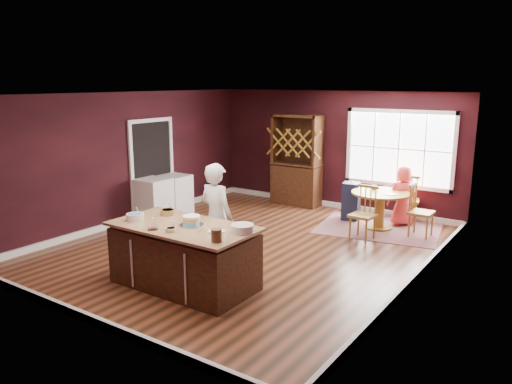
# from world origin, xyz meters

# --- Properties ---
(room_shell) EXTENTS (7.00, 7.00, 7.00)m
(room_shell) POSITION_xyz_m (0.00, 0.00, 1.35)
(room_shell) COLOR brown
(room_shell) RESTS_ON ground
(window) EXTENTS (2.36, 0.10, 1.66)m
(window) POSITION_xyz_m (1.50, 3.47, 1.50)
(window) COLOR white
(window) RESTS_ON room_shell
(doorway) EXTENTS (0.08, 1.26, 2.13)m
(doorway) POSITION_xyz_m (-2.97, 0.60, 1.02)
(doorway) COLOR white
(doorway) RESTS_ON room_shell
(kitchen_island) EXTENTS (2.12, 1.11, 0.92)m
(kitchen_island) POSITION_xyz_m (0.25, -1.95, 0.44)
(kitchen_island) COLOR black
(kitchen_island) RESTS_ON ground
(dining_table) EXTENTS (1.14, 1.14, 0.75)m
(dining_table) POSITION_xyz_m (1.53, 2.41, 0.53)
(dining_table) COLOR brown
(dining_table) RESTS_ON ground
(baker) EXTENTS (0.66, 0.46, 1.71)m
(baker) POSITION_xyz_m (0.24, -1.19, 0.85)
(baker) COLOR silver
(baker) RESTS_ON ground
(layer_cake) EXTENTS (0.35, 0.35, 0.14)m
(layer_cake) POSITION_xyz_m (0.36, -1.89, 0.99)
(layer_cake) COLOR white
(layer_cake) RESTS_ON kitchen_island
(bowl_blue) EXTENTS (0.26, 0.26, 0.10)m
(bowl_blue) POSITION_xyz_m (-0.50, -2.16, 0.97)
(bowl_blue) COLOR silver
(bowl_blue) RESTS_ON kitchen_island
(bowl_yellow) EXTENTS (0.22, 0.22, 0.08)m
(bowl_yellow) POSITION_xyz_m (-0.32, -1.67, 0.96)
(bowl_yellow) COLOR olive
(bowl_yellow) RESTS_ON kitchen_island
(bowl_pink) EXTENTS (0.15, 0.15, 0.05)m
(bowl_pink) POSITION_xyz_m (0.05, -2.34, 0.95)
(bowl_pink) COLOR white
(bowl_pink) RESTS_ON kitchen_island
(bowl_olive) EXTENTS (0.15, 0.15, 0.06)m
(bowl_olive) POSITION_xyz_m (0.33, -2.28, 0.95)
(bowl_olive) COLOR beige
(bowl_olive) RESTS_ON kitchen_island
(drinking_glass) EXTENTS (0.07, 0.07, 0.14)m
(drinking_glass) POSITION_xyz_m (0.64, -2.06, 0.99)
(drinking_glass) COLOR white
(drinking_glass) RESTS_ON kitchen_island
(dinner_plate) EXTENTS (0.24, 0.24, 0.02)m
(dinner_plate) POSITION_xyz_m (0.84, -1.93, 0.93)
(dinner_plate) COLOR beige
(dinner_plate) RESTS_ON kitchen_island
(white_tub) EXTENTS (0.32, 0.32, 0.11)m
(white_tub) POSITION_xyz_m (1.14, -1.75, 0.97)
(white_tub) COLOR silver
(white_tub) RESTS_ON kitchen_island
(stoneware_crock) EXTENTS (0.14, 0.14, 0.17)m
(stoneware_crock) POSITION_xyz_m (1.11, -2.27, 1.00)
(stoneware_crock) COLOR #483524
(stoneware_crock) RESTS_ON kitchen_island
(rug) EXTENTS (2.60, 2.17, 0.01)m
(rug) POSITION_xyz_m (1.53, 2.41, 0.01)
(rug) COLOR brown
(rug) RESTS_ON ground
(chair_east) EXTENTS (0.43, 0.45, 1.04)m
(chair_east) POSITION_xyz_m (2.38, 2.34, 0.52)
(chair_east) COLOR brown
(chair_east) RESTS_ON ground
(chair_south) EXTENTS (0.47, 0.45, 1.03)m
(chair_south) POSITION_xyz_m (1.53, 1.53, 0.51)
(chair_south) COLOR #9A642E
(chair_south) RESTS_ON ground
(chair_north) EXTENTS (0.54, 0.53, 1.05)m
(chair_north) POSITION_xyz_m (1.86, 3.15, 0.53)
(chair_north) COLOR brown
(chair_north) RESTS_ON ground
(seated_woman) EXTENTS (0.72, 0.68, 1.24)m
(seated_woman) POSITION_xyz_m (1.82, 2.92, 0.62)
(seated_woman) COLOR #F2454F
(seated_woman) RESTS_ON ground
(high_chair) EXTENTS (0.42, 0.42, 0.85)m
(high_chair) POSITION_xyz_m (0.79, 2.68, 0.42)
(high_chair) COLOR #1C2135
(high_chair) RESTS_ON ground
(toddler) EXTENTS (0.18, 0.14, 0.26)m
(toddler) POSITION_xyz_m (0.78, 2.76, 0.81)
(toddler) COLOR #8CA5BF
(toddler) RESTS_ON high_chair
(table_plate) EXTENTS (0.20, 0.20, 0.02)m
(table_plate) POSITION_xyz_m (1.79, 2.32, 0.76)
(table_plate) COLOR beige
(table_plate) RESTS_ON dining_table
(table_cup) EXTENTS (0.12, 0.12, 0.09)m
(table_cup) POSITION_xyz_m (1.33, 2.58, 0.80)
(table_cup) COLOR white
(table_cup) RESTS_ON dining_table
(hutch) EXTENTS (1.17, 0.49, 2.15)m
(hutch) POSITION_xyz_m (-0.85, 3.22, 1.07)
(hutch) COLOR #341B0F
(hutch) RESTS_ON ground
(washer) EXTENTS (0.62, 0.60, 0.91)m
(washer) POSITION_xyz_m (-2.64, 0.28, 0.45)
(washer) COLOR silver
(washer) RESTS_ON ground
(dryer) EXTENTS (0.61, 0.59, 0.88)m
(dryer) POSITION_xyz_m (-2.64, 0.92, 0.44)
(dryer) COLOR silver
(dryer) RESTS_ON ground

